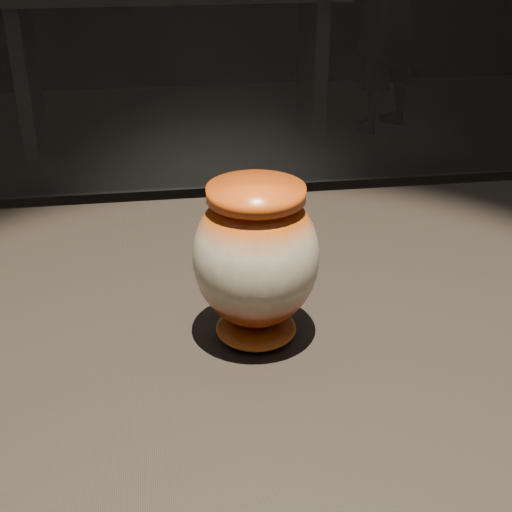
% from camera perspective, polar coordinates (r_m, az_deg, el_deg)
% --- Properties ---
extents(display_plinth, '(2.00, 0.80, 0.90)m').
position_cam_1_polar(display_plinth, '(1.08, -7.78, -17.41)').
color(display_plinth, black).
rests_on(display_plinth, ground).
extents(main_vase, '(0.15, 0.15, 0.20)m').
position_cam_1_polar(main_vase, '(0.82, -0.00, -0.22)').
color(main_vase, maroon).
rests_on(main_vase, display_plinth).
extents(back_shelf, '(2.00, 0.60, 0.90)m').
position_cam_1_polar(back_shelf, '(4.40, -6.76, 17.01)').
color(back_shelf, black).
rests_on(back_shelf, ground).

